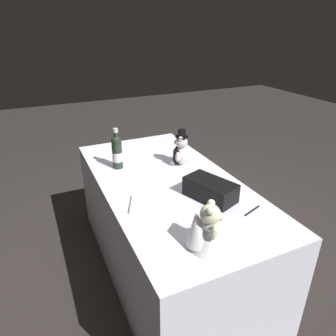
# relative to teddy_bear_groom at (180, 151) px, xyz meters

# --- Properties ---
(ground_plane) EXTENTS (12.00, 12.00, 0.00)m
(ground_plane) POSITION_rel_teddy_bear_groom_xyz_m (0.22, -0.21, -0.88)
(ground_plane) COLOR #2D2826
(reception_table) EXTENTS (1.83, 0.91, 0.77)m
(reception_table) POSITION_rel_teddy_bear_groom_xyz_m (0.22, -0.21, -0.50)
(reception_table) COLOR white
(reception_table) RESTS_ON ground_plane
(teddy_bear_groom) EXTENTS (0.14, 0.14, 0.28)m
(teddy_bear_groom) POSITION_rel_teddy_bear_groom_xyz_m (0.00, 0.00, 0.00)
(teddy_bear_groom) COLOR silver
(teddy_bear_groom) RESTS_ON reception_table
(teddy_bear_bride) EXTENTS (0.23, 0.25, 0.25)m
(teddy_bear_bride) POSITION_rel_teddy_bear_groom_xyz_m (0.93, -0.33, -0.01)
(teddy_bear_bride) COLOR white
(teddy_bear_bride) RESTS_ON reception_table
(champagne_bottle) EXTENTS (0.08, 0.08, 0.31)m
(champagne_bottle) POSITION_rel_teddy_bear_groom_xyz_m (-0.14, -0.46, 0.02)
(champagne_bottle) COLOR #202F21
(champagne_bottle) RESTS_ON reception_table
(signing_pen) EXTENTS (0.06, 0.15, 0.01)m
(signing_pen) POSITION_rel_teddy_bear_groom_xyz_m (0.78, 0.09, -0.11)
(signing_pen) COLOR black
(signing_pen) RESTS_ON reception_table
(gift_case_black) EXTENTS (0.36, 0.27, 0.12)m
(gift_case_black) POSITION_rel_teddy_bear_groom_xyz_m (0.54, -0.06, -0.05)
(gift_case_black) COLOR black
(gift_case_black) RESTS_ON reception_table
(guestbook) EXTENTS (0.31, 0.36, 0.02)m
(guestbook) POSITION_rel_teddy_bear_groom_xyz_m (0.48, -0.40, -0.10)
(guestbook) COLOR white
(guestbook) RESTS_ON reception_table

